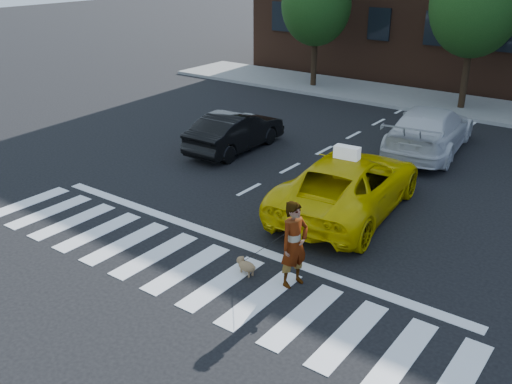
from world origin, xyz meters
TOP-DOWN VIEW (x-y plane):
  - ground at (0.00, 0.00)m, footprint 120.00×120.00m
  - crosswalk at (0.00, 0.00)m, footprint 13.00×2.40m
  - stop_line at (0.00, 1.60)m, footprint 12.00×0.30m
  - sidewalk_far at (0.00, 17.50)m, footprint 30.00×4.00m
  - taxi at (1.40, 4.81)m, footprint 3.10×5.81m
  - black_sedan at (-4.14, 7.00)m, footprint 1.56×4.17m
  - white_suv at (1.34, 10.83)m, footprint 2.88×5.70m
  - woman at (2.23, 0.87)m, footprint 0.62×0.78m
  - dog at (1.16, 0.61)m, footprint 0.60×0.31m
  - taxi_sign at (1.40, 4.61)m, footprint 0.67×0.34m

SIDE VIEW (x-z plane):
  - ground at x=0.00m, z-range 0.00..0.00m
  - crosswalk at x=0.00m, z-range 0.00..0.01m
  - stop_line at x=0.00m, z-range 0.00..0.01m
  - sidewalk_far at x=0.00m, z-range 0.00..0.15m
  - dog at x=1.16m, z-range 0.03..0.37m
  - black_sedan at x=-4.14m, z-range 0.00..1.36m
  - taxi at x=1.40m, z-range 0.00..1.55m
  - white_suv at x=1.34m, z-range 0.00..1.59m
  - woman at x=2.23m, z-range 0.00..1.88m
  - taxi_sign at x=1.40m, z-range 1.55..1.87m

